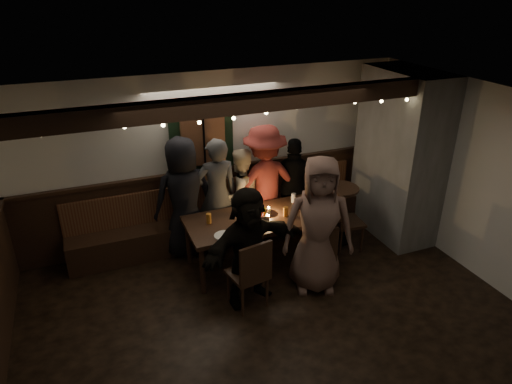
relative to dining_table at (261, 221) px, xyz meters
name	(u,v)px	position (x,y,z in m)	size (l,w,h in m)	color
room	(309,187)	(0.75, 0.02, 0.39)	(6.02, 5.01, 2.62)	black
dining_table	(261,221)	(0.00, 0.00, 0.00)	(2.11, 0.90, 0.91)	black
chair_near_left	(251,271)	(-0.49, -0.88, -0.14)	(0.51, 0.51, 0.97)	black
chair_near_right	(320,251)	(0.54, -0.74, -0.18)	(0.52, 0.52, 0.91)	black
chair_end	(342,217)	(1.27, -0.09, -0.15)	(0.47, 0.47, 0.96)	black
high_top	(339,207)	(1.36, 0.17, -0.12)	(0.57, 0.57, 0.90)	black
person_a	(184,197)	(-0.91, 0.72, 0.21)	(0.88, 0.57, 1.80)	black
person_b	(217,195)	(-0.43, 0.67, 0.19)	(0.64, 0.42, 1.75)	#3A3B3C
person_c	(240,195)	(-0.03, 0.77, 0.06)	(0.73, 0.57, 1.50)	#C0AE91
person_d	(264,183)	(0.34, 0.71, 0.23)	(1.19, 0.68, 1.84)	maroon
person_e	(294,187)	(0.84, 0.67, 0.10)	(0.93, 0.39, 1.58)	black
person_f	(248,246)	(-0.46, -0.69, 0.09)	(1.45, 0.46, 1.56)	black
person_g	(318,225)	(0.46, -0.78, 0.24)	(0.91, 0.59, 1.86)	brown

